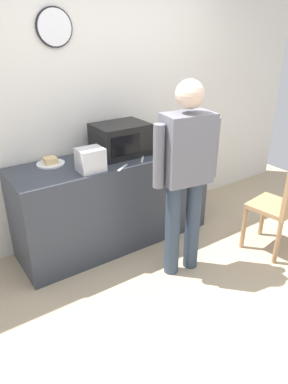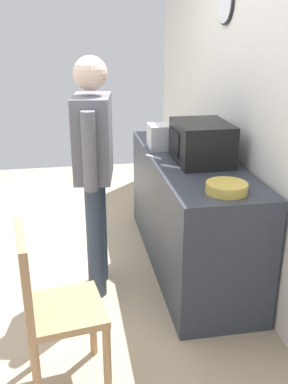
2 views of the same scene
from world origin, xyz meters
name	(u,v)px [view 1 (image 1 of 2)]	position (x,y,z in m)	size (l,w,h in m)	color
ground_plane	(207,301)	(0.00, 0.00, 0.00)	(6.00, 6.00, 0.00)	tan
back_wall	(105,106)	(0.00, 1.60, 1.30)	(5.40, 0.13, 2.60)	silver
kitchen_counter	(114,200)	(-0.15, 1.22, 0.45)	(1.93, 0.62, 0.90)	#333842
microwave	(121,139)	(-0.03, 1.26, 1.05)	(0.50, 0.39, 0.30)	black
sandwich_plate	(51,162)	(-0.70, 1.37, 0.93)	(0.25, 0.25, 0.07)	white
salad_bowl	(175,141)	(0.62, 1.23, 0.94)	(0.26, 0.26, 0.06)	gold
toaster	(91,160)	(-0.46, 1.03, 1.00)	(0.22, 0.18, 0.20)	silver
fork_utensil	(123,168)	(-0.21, 0.94, 0.91)	(0.17, 0.02, 0.01)	silver
spoon_utensil	(142,159)	(0.05, 1.02, 0.91)	(0.17, 0.02, 0.01)	silver
person_standing	(186,168)	(0.10, 0.46, 0.99)	(0.58, 0.30, 1.69)	#313E50
wooden_chair	(282,204)	(1.04, 0.15, 0.52)	(0.46, 0.46, 0.94)	#A87F56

